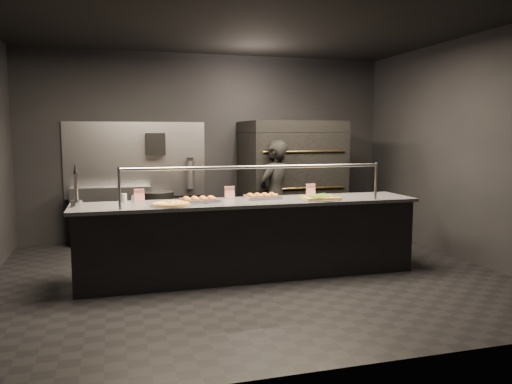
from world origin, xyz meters
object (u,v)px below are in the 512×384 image
Objects in this scene: beer_tap at (76,194)px; slider_tray_b at (263,196)px; worker at (275,196)px; slider_tray_a at (200,200)px; prep_shelf at (112,215)px; pizza_oven at (290,180)px; fire_extinguisher at (190,174)px; towel_dispenser at (155,144)px; service_counter at (250,238)px; trash_bin at (159,217)px; square_pizza at (320,198)px; round_pizza at (171,204)px.

slider_tray_b is (2.15, 0.11, -0.11)m from beer_tap.
slider_tray_a is at bearing 8.65° from worker.
pizza_oven is at bearing -8.54° from prep_shelf.
beer_tap reaches higher than fire_extinguisher.
towel_dispenser is 0.70× the size of slider_tray_a.
pizza_oven is at bearing -13.14° from towel_dispenser.
service_counter is 2.30m from pizza_oven.
trash_bin is (-2.09, 0.32, -0.56)m from pizza_oven.
square_pizza is at bearing -44.83° from prep_shelf.
trash_bin is (-1.74, 2.34, -0.54)m from square_pizza.
prep_shelf is at bearing 81.28° from beer_tap.
slider_tray_b is 1.21m from worker.
service_counter reaches higher than prep_shelf.
towel_dispenser is at bearing 110.63° from service_counter.
worker is (2.32, -1.09, 0.36)m from prep_shelf.
fire_extinguisher is 2.62m from round_pizza.
prep_shelf is at bearing 171.46° from pizza_oven.
worker reaches higher than prep_shelf.
beer_tap is (-1.60, -2.36, -0.00)m from fire_extinguisher.
worker is at bearing -35.67° from towel_dispenser.
towel_dispenser is at bearing -69.45° from worker.
worker is (1.62, -1.16, -0.74)m from towel_dispenser.
slider_tray_a is 1.14× the size of slider_tray_b.
round_pizza is at bearing -91.46° from trash_bin.
beer_tap is (-1.95, 0.04, 0.60)m from service_counter.
towel_dispenser reaches higher than beer_tap.
round_pizza is 2.17m from worker.
pizza_oven is 3.83× the size of slider_tray_a.
beer_tap reaches higher than prep_shelf.
service_counter is 8.21× the size of slider_tray_a.
round_pizza is (0.65, -2.47, 0.49)m from prep_shelf.
prep_shelf is at bearing -176.34° from fire_extinguisher.
slider_tray_a is at bearing -82.77° from towel_dispenser.
square_pizza is (2.80, -0.15, -0.12)m from beer_tap.
fire_extinguisher is at bearing 1.04° from towel_dispenser.
worker reaches higher than square_pizza.
service_counter is 8.42× the size of beer_tap.
service_counter reaches higher than slider_tray_a.
towel_dispenser reaches higher than trash_bin.
prep_shelf is 1.39m from fire_extinguisher.
square_pizza is at bearing -5.61° from slider_tray_a.
towel_dispenser is at bearing 93.46° from trash_bin.
fire_extinguisher reaches higher than prep_shelf.
towel_dispenser is 2.46m from slider_tray_a.
slider_tray_b is 0.70m from square_pizza.
round_pizza is (-0.95, -0.15, 0.47)m from service_counter.
beer_tap is at bearing -9.67° from worker.
slider_tray_a is (1.00, -2.29, 0.50)m from prep_shelf.
trash_bin is (-0.54, -0.18, -0.66)m from fire_extinguisher.
prep_shelf is 1.49× the size of trash_bin.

